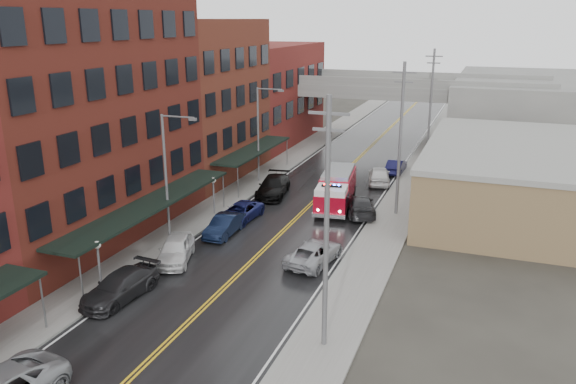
% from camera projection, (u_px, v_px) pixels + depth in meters
% --- Properties ---
extents(road, '(11.00, 160.00, 0.02)m').
position_uv_depth(road, '(290.00, 225.00, 42.68)').
color(road, black).
rests_on(road, ground).
extents(sidewalk_left, '(3.00, 160.00, 0.15)m').
position_uv_depth(sidewalk_left, '(204.00, 213.00, 45.06)').
color(sidewalk_left, slate).
rests_on(sidewalk_left, ground).
extents(sidewalk_right, '(3.00, 160.00, 0.15)m').
position_uv_depth(sidewalk_right, '(385.00, 236.00, 40.25)').
color(sidewalk_right, slate).
rests_on(sidewalk_right, ground).
extents(curb_left, '(0.30, 160.00, 0.15)m').
position_uv_depth(curb_left, '(223.00, 215.00, 44.52)').
color(curb_left, gray).
rests_on(curb_left, ground).
extents(curb_right, '(0.30, 160.00, 0.15)m').
position_uv_depth(curb_right, '(363.00, 233.00, 40.80)').
color(curb_right, gray).
rests_on(curb_right, ground).
extents(brick_building_b, '(9.00, 20.00, 18.00)m').
position_uv_depth(brick_building_b, '(71.00, 111.00, 38.12)').
color(brick_building_b, '#541A16').
rests_on(brick_building_b, ground).
extents(brick_building_c, '(9.00, 15.00, 15.00)m').
position_uv_depth(brick_building_c, '(198.00, 100.00, 54.26)').
color(brick_building_c, brown).
rests_on(brick_building_c, ground).
extents(brick_building_far, '(9.00, 20.00, 12.00)m').
position_uv_depth(brick_building_far, '(267.00, 94.00, 70.40)').
color(brick_building_far, maroon).
rests_on(brick_building_far, ground).
extents(tan_building, '(14.00, 22.00, 5.00)m').
position_uv_depth(tan_building, '(516.00, 179.00, 45.64)').
color(tan_building, brown).
rests_on(tan_building, ground).
extents(right_far_block, '(18.00, 30.00, 8.00)m').
position_uv_depth(right_far_block, '(530.00, 109.00, 71.44)').
color(right_far_block, slate).
rests_on(right_far_block, ground).
extents(awning_1, '(2.60, 18.00, 3.09)m').
position_uv_depth(awning_1, '(151.00, 204.00, 37.99)').
color(awning_1, black).
rests_on(awning_1, ground).
extents(awning_2, '(2.60, 13.00, 3.09)m').
position_uv_depth(awning_2, '(254.00, 150.00, 53.68)').
color(awning_2, black).
rests_on(awning_2, ground).
extents(globe_lamp_1, '(0.44, 0.44, 3.12)m').
position_uv_depth(globe_lamp_1, '(98.00, 255.00, 31.55)').
color(globe_lamp_1, '#59595B').
rests_on(globe_lamp_1, ground).
extents(globe_lamp_2, '(0.44, 0.44, 3.12)m').
position_uv_depth(globe_lamp_2, '(213.00, 187.00, 44.10)').
color(globe_lamp_2, '#59595B').
rests_on(globe_lamp_2, ground).
extents(street_lamp_1, '(2.64, 0.22, 9.00)m').
position_uv_depth(street_lamp_1, '(169.00, 171.00, 37.92)').
color(street_lamp_1, '#59595B').
rests_on(street_lamp_1, ground).
extents(street_lamp_2, '(2.64, 0.22, 9.00)m').
position_uv_depth(street_lamp_2, '(260.00, 129.00, 52.27)').
color(street_lamp_2, '#59595B').
rests_on(street_lamp_2, ground).
extents(utility_pole_0, '(1.80, 0.24, 12.00)m').
position_uv_depth(utility_pole_0, '(327.00, 223.00, 24.99)').
color(utility_pole_0, '#59595B').
rests_on(utility_pole_0, ground).
extents(utility_pole_1, '(1.80, 0.24, 12.00)m').
position_uv_depth(utility_pole_1, '(400.00, 138.00, 42.93)').
color(utility_pole_1, '#59595B').
rests_on(utility_pole_1, ground).
extents(utility_pole_2, '(1.80, 0.24, 12.00)m').
position_uv_depth(utility_pole_2, '(431.00, 103.00, 60.86)').
color(utility_pole_2, '#59595B').
rests_on(utility_pole_2, ground).
extents(overpass, '(40.00, 10.00, 7.50)m').
position_uv_depth(overpass, '(378.00, 95.00, 69.61)').
color(overpass, slate).
rests_on(overpass, ground).
extents(fire_truck, '(3.97, 8.13, 2.87)m').
position_uv_depth(fire_truck, '(336.00, 189.00, 46.38)').
color(fire_truck, maroon).
rests_on(fire_truck, ground).
extents(parked_car_left_3, '(2.55, 5.33, 1.50)m').
position_uv_depth(parked_car_left_3, '(120.00, 286.00, 31.24)').
color(parked_car_left_3, black).
rests_on(parked_car_left_3, ground).
extents(parked_car_left_4, '(3.36, 5.11, 1.62)m').
position_uv_depth(parked_car_left_4, '(176.00, 249.00, 36.07)').
color(parked_car_left_4, silver).
rests_on(parked_car_left_4, ground).
extents(parked_car_left_5, '(1.62, 4.42, 1.45)m').
position_uv_depth(parked_car_left_5, '(224.00, 225.00, 40.49)').
color(parked_car_left_5, black).
rests_on(parked_car_left_5, ground).
extents(parked_car_left_6, '(2.48, 4.89, 1.32)m').
position_uv_depth(parked_car_left_6, '(240.00, 212.00, 43.49)').
color(parked_car_left_6, navy).
rests_on(parked_car_left_6, ground).
extents(parked_car_left_7, '(3.25, 6.07, 1.67)m').
position_uv_depth(parked_car_left_7, '(273.00, 186.00, 49.56)').
color(parked_car_left_7, black).
rests_on(parked_car_left_7, ground).
extents(parked_car_right_0, '(3.07, 5.33, 1.40)m').
position_uv_depth(parked_car_right_0, '(314.00, 253.00, 35.86)').
color(parked_car_right_0, '#93959A').
rests_on(parked_car_right_0, ground).
extents(parked_car_right_1, '(3.62, 5.64, 1.52)m').
position_uv_depth(parked_car_right_1, '(361.00, 205.00, 44.74)').
color(parked_car_right_1, '#252427').
rests_on(parked_car_right_1, ground).
extents(parked_car_right_2, '(2.96, 5.23, 1.68)m').
position_uv_depth(parked_car_right_2, '(379.00, 175.00, 53.07)').
color(parked_car_right_2, silver).
rests_on(parked_car_right_2, ground).
extents(parked_car_right_3, '(1.58, 4.36, 1.43)m').
position_uv_depth(parked_car_right_3, '(396.00, 166.00, 56.78)').
color(parked_car_right_3, black).
rests_on(parked_car_right_3, ground).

